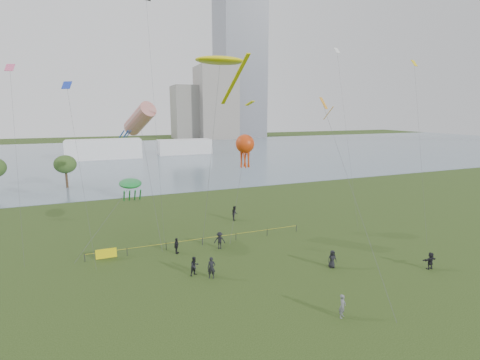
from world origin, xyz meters
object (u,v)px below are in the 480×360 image
object	(u,v)px
fence	(146,248)
kite_octopus	(245,144)
kite_flyer	(342,306)
kite_stingray	(220,61)

from	to	relation	value
fence	kite_octopus	distance (m)	16.55
kite_octopus	fence	bearing A→B (deg)	-178.94
fence	kite_octopus	xyz separation A→B (m)	(12.64, 3.46, 10.12)
fence	kite_octopus	size ratio (longest dim) A/B	2.02
kite_octopus	kite_flyer	bearing A→B (deg)	-106.58
kite_flyer	kite_stingray	xyz separation A→B (m)	(-3.25, 17.41, 18.85)
fence	kite_flyer	distance (m)	20.78
kite_flyer	kite_octopus	size ratio (longest dim) A/B	0.15
kite_flyer	fence	bearing A→B (deg)	90.12
kite_stingray	kite_octopus	distance (m)	10.43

